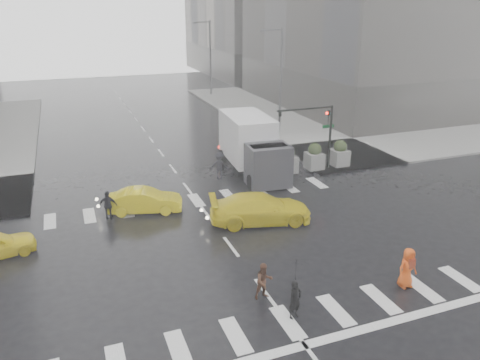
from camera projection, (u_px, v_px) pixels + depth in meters
name	position (u px, v px, depth m)	size (l,w,h in m)	color
ground	(231.00, 247.00, 22.03)	(120.00, 120.00, 0.00)	black
sidewalk_ne	(363.00, 126.00, 43.81)	(35.00, 35.00, 0.15)	gray
road_markings	(231.00, 247.00, 22.03)	(18.00, 48.00, 0.01)	silver
traffic_signal_pole	(318.00, 125.00, 30.91)	(4.45, 0.42, 4.50)	black
street_lamp_near	(279.00, 77.00, 39.67)	(2.15, 0.22, 9.00)	#59595B
street_lamp_far	(209.00, 55.00, 57.17)	(2.15, 0.22, 9.00)	#59595B
planter_west	(288.00, 160.00, 31.19)	(1.10, 1.10, 1.80)	gray
planter_mid	(314.00, 157.00, 31.86)	(1.10, 1.10, 1.80)	gray
planter_east	(340.00, 154.00, 32.52)	(1.10, 1.10, 1.80)	gray
pedestrian_black	(296.00, 278.00, 16.48)	(1.22, 1.23, 2.43)	black
pedestrian_brown	(264.00, 281.00, 17.94)	(0.72, 0.56, 1.49)	#4C2A1B
pedestrian_orange	(407.00, 268.00, 18.64)	(0.84, 0.56, 1.70)	#F15111
pedestrian_far_a	(108.00, 205.00, 24.61)	(0.94, 0.57, 1.60)	black
pedestrian_far_b	(219.00, 166.00, 30.31)	(1.19, 0.66, 1.84)	black
taxi_mid	(145.00, 201.00, 25.53)	(1.40, 4.01, 1.32)	yellow
taxi_rear	(260.00, 208.00, 24.30)	(2.14, 4.65, 1.53)	yellow
box_truck	(252.00, 145.00, 30.93)	(2.68, 7.14, 3.79)	white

